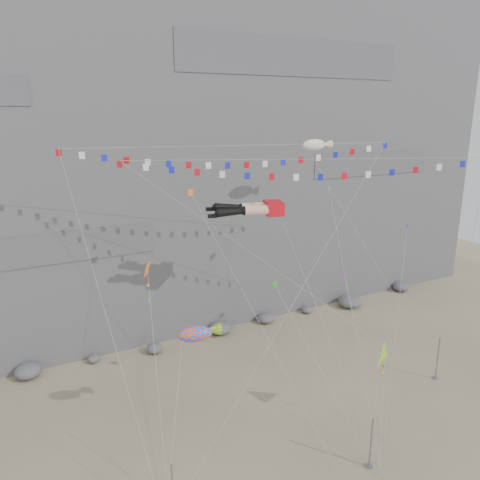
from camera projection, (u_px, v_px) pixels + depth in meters
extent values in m
plane|color=gray|center=(308.00, 416.00, 38.56)|extent=(120.00, 120.00, 0.00)
cube|color=slate|center=(168.00, 106.00, 59.32)|extent=(80.00, 28.00, 50.00)
cylinder|color=gray|center=(371.00, 443.00, 32.56)|extent=(0.12, 0.12, 4.00)
cylinder|color=gray|center=(438.00, 358.00, 43.47)|extent=(0.12, 0.12, 4.29)
cube|color=red|center=(273.00, 208.00, 41.13)|extent=(1.94, 2.33, 1.19)
cylinder|color=#DEA58A|center=(256.00, 210.00, 40.21)|extent=(2.17, 1.38, 0.88)
sphere|color=black|center=(245.00, 211.00, 40.00)|extent=(0.81, 0.81, 0.81)
cone|color=black|center=(231.00, 212.00, 39.78)|extent=(2.51, 1.34, 0.82)
cube|color=black|center=(212.00, 216.00, 39.52)|extent=(0.84, 0.54, 0.29)
cylinder|color=#DEA58A|center=(253.00, 208.00, 41.33)|extent=(2.17, 1.38, 0.88)
sphere|color=black|center=(242.00, 208.00, 41.12)|extent=(0.81, 0.81, 0.81)
cone|color=black|center=(228.00, 207.00, 40.85)|extent=(2.53, 1.34, 0.88)
cube|color=black|center=(210.00, 209.00, 40.54)|extent=(0.84, 0.54, 0.29)
cylinder|color=gray|center=(323.00, 327.00, 36.47)|extent=(0.03, 0.03, 22.46)
cube|color=gray|center=(387.00, 480.00, 31.82)|extent=(0.16, 0.16, 0.10)
cylinder|color=gray|center=(208.00, 304.00, 33.96)|extent=(0.03, 0.03, 28.01)
cylinder|color=gray|center=(382.00, 280.00, 40.20)|extent=(0.03, 0.03, 24.37)
cube|color=gray|center=(448.00, 390.00, 42.17)|extent=(0.16, 0.16, 0.10)
cylinder|color=gray|center=(157.00, 381.00, 31.04)|extent=(0.03, 0.03, 15.01)
cylinder|color=gray|center=(181.00, 419.00, 30.96)|extent=(0.03, 0.03, 11.27)
cylinder|color=gray|center=(382.00, 413.00, 33.70)|extent=(0.03, 0.03, 8.18)
cube|color=gray|center=(379.00, 475.00, 32.22)|extent=(0.16, 0.16, 0.10)
cylinder|color=gray|center=(378.00, 260.00, 44.59)|extent=(0.03, 0.03, 25.80)
cube|color=gray|center=(447.00, 384.00, 42.99)|extent=(0.16, 0.16, 0.10)
cylinder|color=gray|center=(258.00, 320.00, 35.64)|extent=(0.03, 0.03, 23.33)
cube|color=gray|center=(336.00, 468.00, 32.93)|extent=(0.16, 0.16, 0.10)
cylinder|color=gray|center=(363.00, 351.00, 39.49)|extent=(0.03, 0.03, 14.33)
cube|color=gray|center=(386.00, 441.00, 35.59)|extent=(0.16, 0.16, 0.10)
cylinder|color=gray|center=(322.00, 372.00, 34.47)|extent=(0.03, 0.03, 14.75)
cube|color=gray|center=(375.00, 469.00, 32.77)|extent=(0.16, 0.16, 0.10)
cylinder|color=gray|center=(351.00, 309.00, 38.30)|extent=(0.03, 0.03, 23.36)
cube|color=gray|center=(380.00, 467.00, 33.02)|extent=(0.16, 0.16, 0.10)
cylinder|color=gray|center=(397.00, 324.00, 38.92)|extent=(0.03, 0.03, 17.99)
cube|color=gray|center=(384.00, 438.00, 35.88)|extent=(0.16, 0.16, 0.10)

